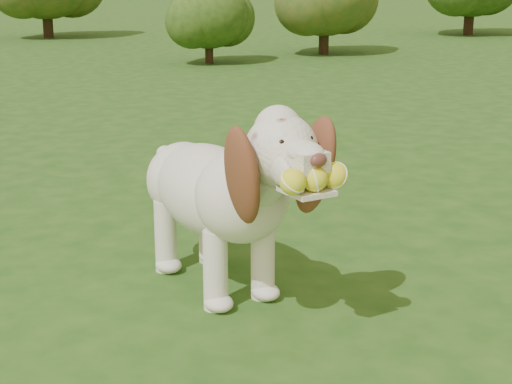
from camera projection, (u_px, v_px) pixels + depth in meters
name	position (u px, v px, depth m)	size (l,w,h in m)	color
ground	(194.00, 333.00, 2.99)	(80.00, 80.00, 0.00)	#1C4513
dog	(223.00, 188.00, 3.25)	(0.56, 1.34, 0.87)	silver
shrub_c	(209.00, 14.00, 11.28)	(1.16, 1.16, 1.20)	#382314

